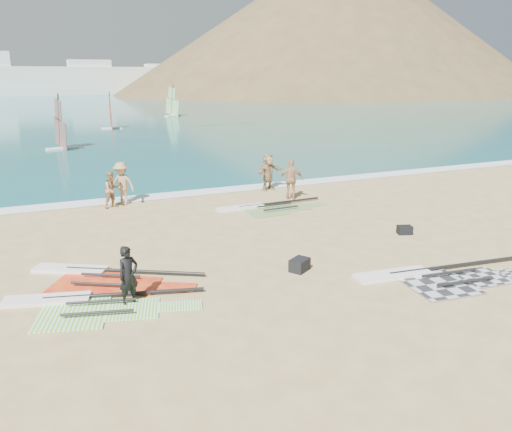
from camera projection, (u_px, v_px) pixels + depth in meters
name	position (u px, v px, depth m)	size (l,w,h in m)	color
ground	(327.00, 281.00, 14.51)	(300.00, 300.00, 0.00)	tan
sea	(60.00, 98.00, 130.57)	(300.00, 240.00, 0.06)	#0E4D62
surf_line	(199.00, 193.00, 25.32)	(300.00, 1.20, 0.04)	white
headland_main	(339.00, 93.00, 161.98)	(143.00, 143.00, 45.00)	brown
headland_minor	(404.00, 91.00, 184.43)	(70.00, 70.00, 28.00)	brown
rig_grey	(434.00, 277.00, 14.70)	(5.61, 2.50, 0.20)	#2A2A2D
rig_green	(84.00, 305.00, 12.90)	(5.15, 2.72, 0.20)	#5AD41A
rig_orange	(265.00, 208.00, 22.30)	(5.12, 2.03, 0.20)	orange
rig_red	(97.00, 277.00, 14.69)	(4.76, 3.84, 0.20)	red
gear_bag_near	(300.00, 265.00, 15.24)	(0.61, 0.44, 0.39)	black
gear_bag_far	(405.00, 230.00, 18.78)	(0.53, 0.37, 0.32)	black
person_wetsuit	(128.00, 276.00, 12.84)	(0.58, 0.38, 1.60)	black
beachgoer_left	(112.00, 190.00, 22.32)	(0.81, 0.63, 1.66)	#A9764D
beachgoer_mid	(122.00, 184.00, 22.82)	(1.28, 0.74, 1.99)	tan
beachgoer_back	(291.00, 179.00, 23.83)	(1.14, 0.47, 1.94)	tan
beachgoer_right	(268.00, 172.00, 25.73)	(1.78, 0.57, 1.92)	tan
windsurfer_left	(61.00, 133.00, 39.70)	(2.53, 2.90, 4.44)	white
windsurfer_centre	(111.00, 118.00, 54.86)	(2.27, 2.73, 4.07)	white
windsurfer_right	(172.00, 107.00, 71.49)	(2.56, 2.78, 4.55)	white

